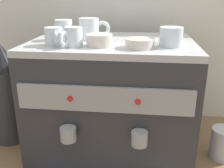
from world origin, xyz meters
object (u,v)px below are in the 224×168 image
at_px(ceramic_bowl_1, 140,43).
at_px(coffee_grinder, 6,93).
at_px(espresso_machine, 112,98).
at_px(ceramic_cup_0, 171,37).
at_px(ceramic_cup_4, 90,29).
at_px(ceramic_cup_1, 54,36).
at_px(ceramic_cup_2, 64,30).
at_px(ceramic_bowl_0, 99,40).
at_px(milk_pitcher, 223,143).
at_px(ceramic_cup_3, 73,37).

distance_m(ceramic_bowl_1, coffee_grinder, 0.68).
xyz_separation_m(espresso_machine, ceramic_cup_0, (0.22, -0.08, 0.28)).
bearing_deg(ceramic_cup_4, ceramic_cup_1, -128.96).
bearing_deg(ceramic_cup_4, ceramic_cup_0, -18.12).
bearing_deg(ceramic_cup_2, ceramic_cup_1, -91.10).
bearing_deg(coffee_grinder, ceramic_bowl_0, -16.05).
distance_m(ceramic_cup_1, ceramic_bowl_1, 0.31).
xyz_separation_m(ceramic_cup_2, ceramic_bowl_0, (0.16, -0.11, -0.02)).
relative_size(ceramic_bowl_0, ceramic_bowl_1, 0.92).
height_order(coffee_grinder, milk_pitcher, coffee_grinder).
xyz_separation_m(ceramic_cup_0, ceramic_cup_2, (-0.42, 0.08, 0.01)).
xyz_separation_m(ceramic_cup_3, coffee_grinder, (-0.37, 0.16, -0.29)).
bearing_deg(ceramic_bowl_0, milk_pitcher, 9.77).
xyz_separation_m(ceramic_cup_2, ceramic_cup_3, (0.07, -0.14, -0.01)).
bearing_deg(ceramic_cup_2, ceramic_cup_4, 9.36).
bearing_deg(ceramic_bowl_0, ceramic_bowl_1, -5.87).
bearing_deg(ceramic_cup_0, ceramic_bowl_0, -173.79).
height_order(ceramic_cup_2, ceramic_cup_3, ceramic_cup_2).
relative_size(ceramic_cup_0, ceramic_cup_1, 1.27).
relative_size(ceramic_cup_0, milk_pitcher, 0.89).
distance_m(ceramic_bowl_0, ceramic_bowl_1, 0.14).
bearing_deg(coffee_grinder, ceramic_cup_0, -8.44).
height_order(espresso_machine, ceramic_cup_4, ceramic_cup_4).
height_order(ceramic_bowl_1, coffee_grinder, ceramic_bowl_1).
height_order(ceramic_cup_2, milk_pitcher, ceramic_cup_2).
bearing_deg(ceramic_cup_1, ceramic_cup_0, 4.34).
bearing_deg(milk_pitcher, ceramic_cup_3, -169.40).
relative_size(ceramic_bowl_0, milk_pitcher, 0.70).
relative_size(coffee_grinder, milk_pitcher, 3.52).
height_order(espresso_machine, milk_pitcher, espresso_machine).
distance_m(ceramic_cup_1, ceramic_cup_4, 0.17).
height_order(ceramic_cup_4, ceramic_bowl_0, ceramic_cup_4).
distance_m(espresso_machine, milk_pitcher, 0.51).
relative_size(ceramic_cup_3, milk_pitcher, 0.70).
relative_size(ceramic_cup_3, ceramic_bowl_1, 0.92).
xyz_separation_m(ceramic_cup_4, coffee_grinder, (-0.41, 0.00, -0.30)).
relative_size(ceramic_cup_0, ceramic_bowl_0, 1.28).
distance_m(ceramic_cup_1, ceramic_bowl_0, 0.17).
distance_m(ceramic_cup_1, milk_pitcher, 0.82).
distance_m(ceramic_cup_0, ceramic_bowl_0, 0.25).
distance_m(ceramic_cup_0, ceramic_cup_3, 0.35).
distance_m(espresso_machine, coffee_grinder, 0.50).
distance_m(ceramic_cup_1, ceramic_cup_2, 0.12).
distance_m(ceramic_cup_3, ceramic_bowl_0, 0.09).
distance_m(ceramic_cup_0, coffee_grinder, 0.78).
bearing_deg(coffee_grinder, ceramic_cup_2, -4.22).
height_order(ceramic_cup_3, ceramic_bowl_1, ceramic_cup_3).
bearing_deg(ceramic_cup_1, coffee_grinder, 155.23).
relative_size(ceramic_cup_2, milk_pitcher, 0.83).
bearing_deg(ceramic_cup_3, milk_pitcher, 10.60).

